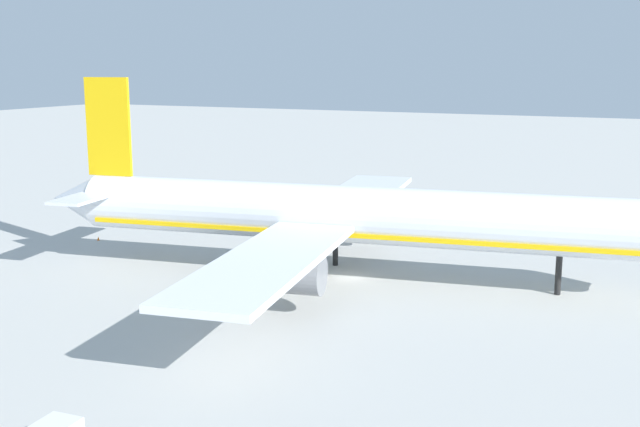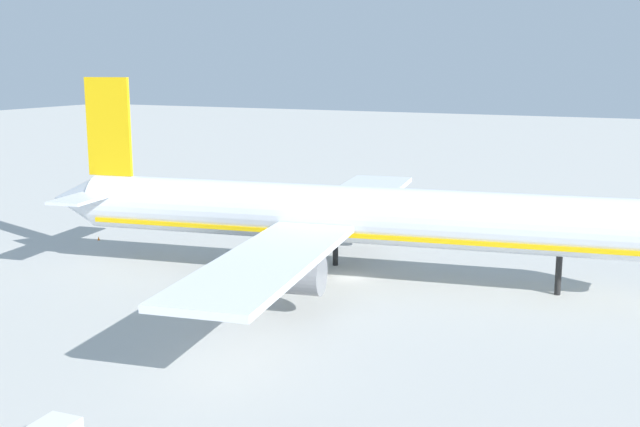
{
  "view_description": "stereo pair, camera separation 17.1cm",
  "coord_description": "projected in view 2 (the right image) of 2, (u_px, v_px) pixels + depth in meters",
  "views": [
    {
      "loc": [
        34.19,
        -81.53,
        25.15
      ],
      "look_at": [
        -3.88,
        -0.42,
        7.6
      ],
      "focal_mm": 43.27,
      "sensor_mm": 36.0,
      "label": 1
    },
    {
      "loc": [
        34.35,
        -81.46,
        25.15
      ],
      "look_at": [
        -3.88,
        -0.42,
        7.6
      ],
      "focal_mm": 43.27,
      "sensor_mm": 36.0,
      "label": 2
    }
  ],
  "objects": [
    {
      "name": "ground_plane",
      "position": [
        351.0,
        278.0,
        91.51
      ],
      "size": [
        600.0,
        600.0,
        0.0
      ],
      "primitive_type": "plane",
      "color": "#B2B2AD"
    },
    {
      "name": "airliner",
      "position": [
        341.0,
        216.0,
        90.29
      ],
      "size": [
        79.14,
        72.19,
        23.41
      ],
      "color": "silver",
      "rests_on": "ground"
    },
    {
      "name": "traffic_cone_1",
      "position": [
        99.0,
        238.0,
        111.1
      ],
      "size": [
        0.36,
        0.36,
        0.55
      ],
      "primitive_type": "cone",
      "color": "orange",
      "rests_on": "ground"
    },
    {
      "name": "traffic_cone_3",
      "position": [
        394.0,
        208.0,
        134.45
      ],
      "size": [
        0.36,
        0.36,
        0.55
      ],
      "primitive_type": "cone",
      "color": "orange",
      "rests_on": "ground"
    }
  ]
}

